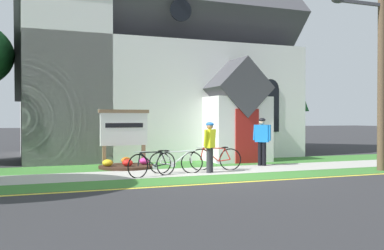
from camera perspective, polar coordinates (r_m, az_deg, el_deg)
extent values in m
plane|color=#2B2B2D|center=(17.10, -1.52, -4.97)|extent=(140.00, 140.00, 0.00)
cube|color=#A8A59E|center=(14.95, 3.01, -5.80)|extent=(32.00, 2.09, 0.01)
cube|color=#38722D|center=(13.34, 6.20, -6.61)|extent=(32.00, 1.50, 0.01)
cube|color=#38722D|center=(17.00, -0.10, -4.99)|extent=(24.00, 2.39, 0.01)
cube|color=yellow|center=(12.56, 8.11, -7.09)|extent=(28.00, 0.16, 0.01)
cube|color=white|center=(21.85, -5.03, 2.79)|extent=(11.97, 8.01, 4.95)
cube|color=#424247|center=(22.36, -5.05, 13.28)|extent=(12.47, 8.16, 8.16)
cube|color=white|center=(19.05, -15.94, 12.16)|extent=(3.26, 3.26, 10.96)
cube|color=white|center=(18.16, 5.80, -0.53)|extent=(2.40, 1.60, 2.60)
cube|color=#424247|center=(18.19, 5.81, 4.68)|extent=(2.40, 1.80, 2.40)
cube|color=maroon|center=(17.44, 7.03, -1.41)|extent=(1.00, 0.06, 2.10)
cube|color=black|center=(19.82, 10.04, 1.90)|extent=(0.76, 0.06, 1.90)
cone|color=black|center=(19.86, 10.05, 4.64)|extent=(0.80, 0.06, 0.80)
cylinder|color=black|center=(18.51, -1.44, 14.39)|extent=(0.90, 0.06, 0.90)
cube|color=#7F6047|center=(15.88, -11.12, -4.03)|extent=(0.12, 0.12, 0.78)
cube|color=#7F6047|center=(16.30, -6.19, -3.89)|extent=(0.12, 0.12, 0.78)
cube|color=white|center=(16.02, -8.63, -0.53)|extent=(1.72, 0.22, 1.15)
cube|color=#7F6047|center=(16.02, -8.63, 1.74)|extent=(1.84, 0.27, 0.12)
cube|color=black|center=(15.98, -8.58, -0.04)|extent=(1.37, 0.12, 0.16)
cylinder|color=#382319|center=(15.83, -8.39, -5.27)|extent=(1.89, 1.89, 0.10)
ellipsoid|color=#CC338C|center=(16.01, -6.07, -4.58)|extent=(0.36, 0.36, 0.24)
ellipsoid|color=orange|center=(16.34, -8.37, -4.48)|extent=(0.36, 0.36, 0.24)
ellipsoid|color=gold|center=(15.57, -10.68, -4.75)|extent=(0.36, 0.36, 0.24)
ellipsoid|color=red|center=(15.47, -8.20, -4.78)|extent=(0.36, 0.36, 0.24)
torus|color=black|center=(15.13, 4.89, -4.39)|extent=(0.73, 0.22, 0.75)
torus|color=black|center=(14.96, 1.10, -4.44)|extent=(0.73, 0.22, 0.75)
cylinder|color=#A51E19|center=(15.00, 2.40, -3.78)|extent=(0.54, 0.17, 0.47)
cylinder|color=#A51E19|center=(15.00, 2.82, -2.96)|extent=(0.73, 0.22, 0.05)
cylinder|color=#A51E19|center=(15.06, 3.80, -3.79)|extent=(0.25, 0.10, 0.45)
cylinder|color=#A51E19|center=(15.10, 4.14, -4.50)|extent=(0.40, 0.14, 0.09)
cylinder|color=#A51E19|center=(15.10, 4.56, -3.68)|extent=(0.22, 0.09, 0.39)
cylinder|color=#A51E19|center=(14.95, 1.25, -3.70)|extent=(0.12, 0.06, 0.40)
ellipsoid|color=black|center=(15.07, 4.22, -2.86)|extent=(0.25, 0.14, 0.05)
cylinder|color=silver|center=(14.94, 1.41, -2.87)|extent=(0.43, 0.14, 0.03)
cylinder|color=silver|center=(15.06, 3.39, -4.61)|extent=(0.18, 0.06, 0.18)
torus|color=black|center=(13.76, -3.33, -4.96)|extent=(0.69, 0.28, 0.72)
torus|color=black|center=(13.15, -6.89, -5.24)|extent=(0.69, 0.28, 0.72)
cylinder|color=black|center=(13.34, -5.65, -4.41)|extent=(0.54, 0.23, 0.47)
cylinder|color=black|center=(13.38, -5.25, -3.46)|extent=(0.73, 0.30, 0.05)
cylinder|color=black|center=(13.56, -4.33, -4.35)|extent=(0.26, 0.12, 0.45)
cylinder|color=black|center=(13.64, -4.02, -5.12)|extent=(0.40, 0.18, 0.09)
cylinder|color=black|center=(13.68, -3.64, -4.20)|extent=(0.22, 0.11, 0.39)
cylinder|color=black|center=(13.16, -6.74, -4.37)|extent=(0.12, 0.07, 0.40)
ellipsoid|color=black|center=(13.61, -3.95, -3.30)|extent=(0.25, 0.16, 0.05)
cylinder|color=silver|center=(13.16, -6.60, -3.41)|extent=(0.42, 0.18, 0.03)
cylinder|color=silver|center=(13.52, -4.72, -5.29)|extent=(0.18, 0.08, 0.18)
torus|color=black|center=(14.14, -4.09, -4.85)|extent=(0.68, 0.22, 0.70)
torus|color=black|center=(14.21, -0.02, -4.82)|extent=(0.68, 0.22, 0.70)
cylinder|color=#B7B7BC|center=(14.16, -1.40, -4.21)|extent=(0.54, 0.18, 0.44)
cylinder|color=#B7B7BC|center=(14.14, -1.85, -3.39)|extent=(0.73, 0.23, 0.04)
cylinder|color=#B7B7BC|center=(14.14, -2.91, -4.23)|extent=(0.25, 0.10, 0.42)
cylinder|color=#B7B7BC|center=(14.15, -3.27, -4.95)|extent=(0.40, 0.14, 0.09)
cylinder|color=#B7B7BC|center=(14.13, -3.72, -4.13)|extent=(0.22, 0.09, 0.37)
cylinder|color=#B7B7BC|center=(14.19, -0.18, -4.10)|extent=(0.12, 0.07, 0.37)
ellipsoid|color=black|center=(14.12, -3.36, -3.29)|extent=(0.25, 0.14, 0.05)
cylinder|color=silver|center=(14.17, -0.34, -3.29)|extent=(0.43, 0.14, 0.03)
cylinder|color=silver|center=(14.17, -2.46, -5.04)|extent=(0.18, 0.07, 0.18)
cylinder|color=black|center=(16.53, 9.16, -3.67)|extent=(0.15, 0.15, 0.87)
cylinder|color=black|center=(16.58, 8.64, -3.66)|extent=(0.15, 0.15, 0.87)
cube|color=blue|center=(16.51, 8.90, -1.07)|extent=(0.48, 0.49, 0.63)
sphere|color=beige|center=(16.51, 8.91, 0.42)|extent=(0.22, 0.22, 0.22)
ellipsoid|color=black|center=(16.50, 8.91, 0.64)|extent=(0.37, 0.36, 0.16)
cylinder|color=blue|center=(16.39, 9.85, -0.97)|extent=(0.09, 0.09, 0.57)
cylinder|color=blue|center=(16.64, 7.97, -0.94)|extent=(0.09, 0.16, 0.58)
cylinder|color=#2D2D33|center=(14.39, 2.41, -4.48)|extent=(0.15, 0.15, 0.80)
cylinder|color=#2D2D33|center=(14.22, 2.15, -4.54)|extent=(0.15, 0.15, 0.80)
cube|color=yellow|center=(14.25, 2.28, -1.73)|extent=(0.46, 0.46, 0.58)
sphere|color=#936B51|center=(14.24, 2.28, -0.14)|extent=(0.21, 0.21, 0.21)
ellipsoid|color=#1E59B2|center=(14.24, 2.28, 0.09)|extent=(0.34, 0.34, 0.14)
cylinder|color=yellow|center=(14.50, 2.82, -1.58)|extent=(0.09, 0.19, 0.53)
cylinder|color=yellow|center=(14.01, 1.73, -1.66)|extent=(0.09, 0.19, 0.53)
cylinder|color=brown|center=(16.31, 22.95, 8.56)|extent=(0.24, 0.24, 7.89)
cube|color=#4C4C51|center=(15.99, 20.60, 14.36)|extent=(1.80, 0.10, 0.10)
ellipsoid|color=#3F3F44|center=(15.42, 18.02, 14.88)|extent=(0.44, 0.28, 0.20)
cylinder|color=#4C3823|center=(25.05, 10.41, -0.70)|extent=(0.33, 0.33, 2.12)
cone|color=#14471E|center=(25.22, 10.43, 7.63)|extent=(3.72, 3.72, 5.18)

